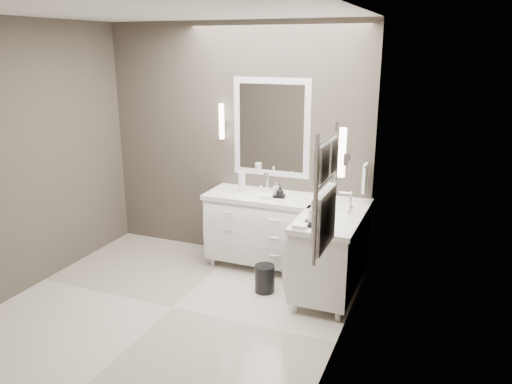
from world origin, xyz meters
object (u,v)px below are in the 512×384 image
at_px(towel_ladder, 325,199).
at_px(waste_bin, 265,279).
at_px(vanity_right, 332,247).
at_px(vanity_back, 262,225).

xyz_separation_m(towel_ladder, waste_bin, (-0.85, 1.04, -1.25)).
distance_m(towel_ladder, waste_bin, 1.83).
height_order(vanity_right, waste_bin, vanity_right).
distance_m(vanity_right, waste_bin, 0.76).
bearing_deg(towel_ladder, waste_bin, 129.12).
distance_m(vanity_right, towel_ladder, 1.60).
bearing_deg(towel_ladder, vanity_back, 124.10).
bearing_deg(vanity_right, vanity_back, 159.62).
relative_size(vanity_back, towel_ladder, 1.38).
distance_m(vanity_back, vanity_right, 0.93).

